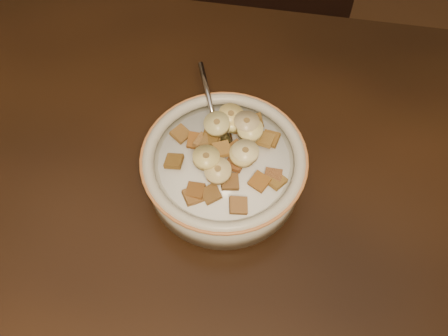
# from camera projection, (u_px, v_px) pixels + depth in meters

# --- Properties ---
(table) EXTENTS (1.44, 0.96, 0.04)m
(table) POSITION_uv_depth(u_px,v_px,m) (84.00, 257.00, 0.61)
(table) COLOR black
(table) RESTS_ON floor
(chair) EXTENTS (0.52, 0.52, 0.92)m
(chair) POSITION_uv_depth(u_px,v_px,m) (258.00, 92.00, 1.09)
(chair) COLOR black
(chair) RESTS_ON floor
(cereal_bowl) EXTENTS (0.19, 0.19, 0.05)m
(cereal_bowl) POSITION_uv_depth(u_px,v_px,m) (224.00, 171.00, 0.62)
(cereal_bowl) COLOR beige
(cereal_bowl) RESTS_ON table
(milk) EXTENTS (0.16, 0.16, 0.00)m
(milk) POSITION_uv_depth(u_px,v_px,m) (224.00, 161.00, 0.60)
(milk) COLOR white
(milk) RESTS_ON cereal_bowl
(spoon) EXTENTS (0.05, 0.05, 0.01)m
(spoon) POSITION_uv_depth(u_px,v_px,m) (218.00, 139.00, 0.61)
(spoon) COLOR #B1B1B1
(spoon) RESTS_ON cereal_bowl
(cereal_square_0) EXTENTS (0.03, 0.03, 0.01)m
(cereal_square_0) POSITION_uv_depth(u_px,v_px,m) (181.00, 134.00, 0.61)
(cereal_square_0) COLOR brown
(cereal_square_0) RESTS_ON milk
(cereal_square_1) EXTENTS (0.02, 0.02, 0.01)m
(cereal_square_1) POSITION_uv_depth(u_px,v_px,m) (230.00, 182.00, 0.57)
(cereal_square_1) COLOR brown
(cereal_square_1) RESTS_ON milk
(cereal_square_2) EXTENTS (0.02, 0.02, 0.01)m
(cereal_square_2) POSITION_uv_depth(u_px,v_px,m) (241.00, 126.00, 0.62)
(cereal_square_2) COLOR olive
(cereal_square_2) RESTS_ON milk
(cereal_square_3) EXTENTS (0.03, 0.03, 0.01)m
(cereal_square_3) POSITION_uv_depth(u_px,v_px,m) (276.00, 180.00, 0.58)
(cereal_square_3) COLOR olive
(cereal_square_3) RESTS_ON milk
(cereal_square_4) EXTENTS (0.03, 0.03, 0.01)m
(cereal_square_4) POSITION_uv_depth(u_px,v_px,m) (236.00, 149.00, 0.58)
(cereal_square_4) COLOR brown
(cereal_square_4) RESTS_ON milk
(cereal_square_5) EXTENTS (0.02, 0.03, 0.01)m
(cereal_square_5) POSITION_uv_depth(u_px,v_px,m) (265.00, 139.00, 0.60)
(cereal_square_5) COLOR olive
(cereal_square_5) RESTS_ON milk
(cereal_square_6) EXTENTS (0.02, 0.02, 0.01)m
(cereal_square_6) POSITION_uv_depth(u_px,v_px,m) (196.00, 141.00, 0.60)
(cereal_square_6) COLOR brown
(cereal_square_6) RESTS_ON milk
(cereal_square_7) EXTENTS (0.03, 0.03, 0.01)m
(cereal_square_7) POSITION_uv_depth(u_px,v_px,m) (259.00, 182.00, 0.57)
(cereal_square_7) COLOR brown
(cereal_square_7) RESTS_ON milk
(cereal_square_8) EXTENTS (0.02, 0.02, 0.01)m
(cereal_square_8) POSITION_uv_depth(u_px,v_px,m) (211.00, 138.00, 0.59)
(cereal_square_8) COLOR brown
(cereal_square_8) RESTS_ON milk
(cereal_square_9) EXTENTS (0.03, 0.03, 0.01)m
(cereal_square_9) POSITION_uv_depth(u_px,v_px,m) (222.00, 149.00, 0.58)
(cereal_square_9) COLOR olive
(cereal_square_9) RESTS_ON milk
(cereal_square_10) EXTENTS (0.03, 0.02, 0.01)m
(cereal_square_10) POSITION_uv_depth(u_px,v_px,m) (209.00, 143.00, 0.59)
(cereal_square_10) COLOR brown
(cereal_square_10) RESTS_ON milk
(cereal_square_11) EXTENTS (0.02, 0.02, 0.01)m
(cereal_square_11) POSITION_uv_depth(u_px,v_px,m) (238.00, 205.00, 0.56)
(cereal_square_11) COLOR brown
(cereal_square_11) RESTS_ON milk
(cereal_square_12) EXTENTS (0.02, 0.02, 0.01)m
(cereal_square_12) POSITION_uv_depth(u_px,v_px,m) (229.00, 114.00, 0.63)
(cereal_square_12) COLOR brown
(cereal_square_12) RESTS_ON milk
(cereal_square_13) EXTENTS (0.03, 0.03, 0.01)m
(cereal_square_13) POSITION_uv_depth(u_px,v_px,m) (270.00, 139.00, 0.61)
(cereal_square_13) COLOR brown
(cereal_square_13) RESTS_ON milk
(cereal_square_14) EXTENTS (0.03, 0.02, 0.01)m
(cereal_square_14) POSITION_uv_depth(u_px,v_px,m) (255.00, 121.00, 0.62)
(cereal_square_14) COLOR brown
(cereal_square_14) RESTS_ON milk
(cereal_square_15) EXTENTS (0.02, 0.02, 0.01)m
(cereal_square_15) POSITION_uv_depth(u_px,v_px,m) (248.00, 131.00, 0.61)
(cereal_square_15) COLOR brown
(cereal_square_15) RESTS_ON milk
(cereal_square_16) EXTENTS (0.03, 0.03, 0.01)m
(cereal_square_16) POSITION_uv_depth(u_px,v_px,m) (193.00, 196.00, 0.57)
(cereal_square_16) COLOR #986035
(cereal_square_16) RESTS_ON milk
(cereal_square_17) EXTENTS (0.02, 0.02, 0.01)m
(cereal_square_17) POSITION_uv_depth(u_px,v_px,m) (195.00, 191.00, 0.57)
(cereal_square_17) COLOR brown
(cereal_square_17) RESTS_ON milk
(cereal_square_18) EXTENTS (0.03, 0.03, 0.01)m
(cereal_square_18) POSITION_uv_depth(u_px,v_px,m) (211.00, 194.00, 0.57)
(cereal_square_18) COLOR brown
(cereal_square_18) RESTS_ON milk
(cereal_square_19) EXTENTS (0.02, 0.02, 0.01)m
(cereal_square_19) POSITION_uv_depth(u_px,v_px,m) (174.00, 161.00, 0.59)
(cereal_square_19) COLOR brown
(cereal_square_19) RESTS_ON milk
(cereal_square_20) EXTENTS (0.02, 0.02, 0.01)m
(cereal_square_20) POSITION_uv_depth(u_px,v_px,m) (273.00, 177.00, 0.58)
(cereal_square_20) COLOR brown
(cereal_square_20) RESTS_ON milk
(cereal_square_21) EXTENTS (0.03, 0.03, 0.01)m
(cereal_square_21) POSITION_uv_depth(u_px,v_px,m) (204.00, 142.00, 0.59)
(cereal_square_21) COLOR olive
(cereal_square_21) RESTS_ON milk
(cereal_square_22) EXTENTS (0.03, 0.03, 0.01)m
(cereal_square_22) POSITION_uv_depth(u_px,v_px,m) (238.00, 153.00, 0.58)
(cereal_square_22) COLOR #8D5B1F
(cereal_square_22) RESTS_ON milk
(cereal_square_23) EXTENTS (0.03, 0.03, 0.01)m
(cereal_square_23) POSITION_uv_depth(u_px,v_px,m) (235.00, 163.00, 0.58)
(cereal_square_23) COLOR brown
(cereal_square_23) RESTS_ON milk
(banana_slice_0) EXTENTS (0.04, 0.04, 0.01)m
(banana_slice_0) POSITION_uv_depth(u_px,v_px,m) (243.00, 154.00, 0.57)
(banana_slice_0) COLOR tan
(banana_slice_0) RESTS_ON milk
(banana_slice_1) EXTENTS (0.04, 0.04, 0.01)m
(banana_slice_1) POSITION_uv_depth(u_px,v_px,m) (250.00, 130.00, 0.59)
(banana_slice_1) COLOR beige
(banana_slice_1) RESTS_ON milk
(banana_slice_2) EXTENTS (0.04, 0.04, 0.01)m
(banana_slice_2) POSITION_uv_depth(u_px,v_px,m) (217.00, 124.00, 0.59)
(banana_slice_2) COLOR #D1C483
(banana_slice_2) RESTS_ON milk
(banana_slice_3) EXTENTS (0.04, 0.04, 0.01)m
(banana_slice_3) POSITION_uv_depth(u_px,v_px,m) (231.00, 121.00, 0.60)
(banana_slice_3) COLOR #F5DF80
(banana_slice_3) RESTS_ON milk
(banana_slice_4) EXTENTS (0.04, 0.04, 0.01)m
(banana_slice_4) POSITION_uv_depth(u_px,v_px,m) (245.00, 152.00, 0.57)
(banana_slice_4) COLOR #FFEC9F
(banana_slice_4) RESTS_ON milk
(banana_slice_5) EXTENTS (0.03, 0.03, 0.01)m
(banana_slice_5) POSITION_uv_depth(u_px,v_px,m) (247.00, 123.00, 0.60)
(banana_slice_5) COLOR #CAB381
(banana_slice_5) RESTS_ON milk
(banana_slice_6) EXTENTS (0.04, 0.04, 0.01)m
(banana_slice_6) POSITION_uv_depth(u_px,v_px,m) (218.00, 171.00, 0.56)
(banana_slice_6) COLOR #F6DC8C
(banana_slice_6) RESTS_ON milk
(banana_slice_7) EXTENTS (0.04, 0.04, 0.01)m
(banana_slice_7) POSITION_uv_depth(u_px,v_px,m) (206.00, 158.00, 0.57)
(banana_slice_7) COLOR #F7DD87
(banana_slice_7) RESTS_ON milk
(banana_slice_8) EXTENTS (0.04, 0.04, 0.01)m
(banana_slice_8) POSITION_uv_depth(u_px,v_px,m) (231.00, 116.00, 0.60)
(banana_slice_8) COLOR #F8DD79
(banana_slice_8) RESTS_ON milk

